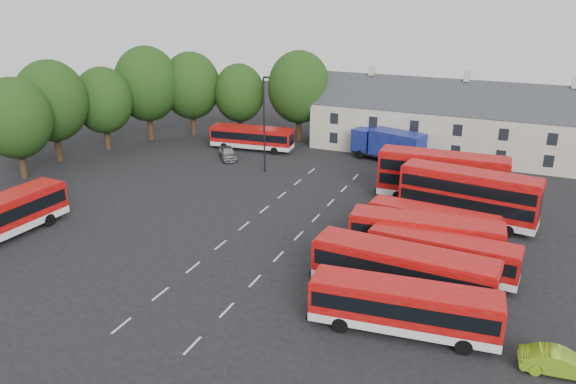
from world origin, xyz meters
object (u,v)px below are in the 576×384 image
object	(u,v)px
bus_dd_south	(469,194)
box_truck	(389,144)
silver_car	(228,153)
bus_row_a	(404,305)
lamppost	(264,122)
lime_car	(560,362)

from	to	relation	value
bus_dd_south	box_truck	world-z (taller)	bus_dd_south
bus_dd_south	box_truck	bearing A→B (deg)	132.44
bus_dd_south	silver_car	world-z (taller)	bus_dd_south
bus_row_a	lamppost	world-z (taller)	lamppost
bus_dd_south	bus_row_a	bearing A→B (deg)	-87.63
box_truck	lime_car	size ratio (longest dim) A/B	2.19
bus_row_a	silver_car	world-z (taller)	bus_row_a
silver_car	lamppost	distance (m)	8.11
bus_row_a	box_truck	distance (m)	33.80
box_truck	silver_car	xyz separation A→B (m)	(-17.43, -6.26, -1.35)
bus_dd_south	lamppost	size ratio (longest dim) A/B	1.12
bus_row_a	lime_car	distance (m)	8.48
box_truck	lamppost	xyz separation A→B (m)	(-11.40, -8.85, 3.43)
bus_dd_south	box_truck	xyz separation A→B (m)	(-10.32, 14.54, -0.58)
lime_car	lamppost	distance (m)	37.78
box_truck	lamppost	size ratio (longest dim) A/B	0.85
bus_dd_south	lamppost	distance (m)	22.64
silver_car	lamppost	bearing A→B (deg)	-61.19
bus_row_a	box_truck	xyz separation A→B (m)	(-8.83, 32.63, 0.22)
silver_car	lime_car	world-z (taller)	silver_car
box_truck	lime_car	world-z (taller)	box_truck
silver_car	bus_dd_south	bearing A→B (deg)	-54.50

